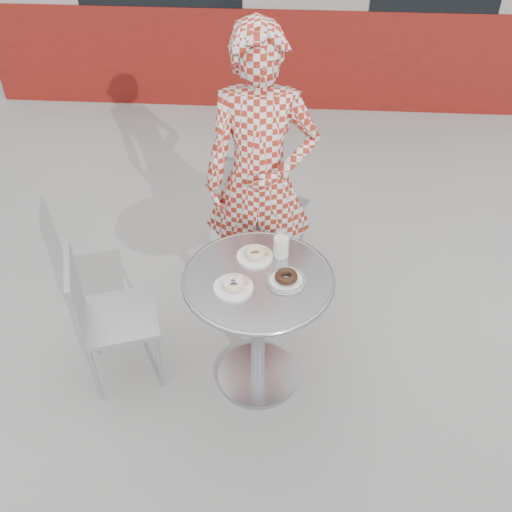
# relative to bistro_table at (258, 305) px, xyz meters

# --- Properties ---
(ground) EXTENTS (60.00, 60.00, 0.00)m
(ground) POSITION_rel_bistro_table_xyz_m (0.01, -0.01, -0.59)
(ground) COLOR #A2A09B
(ground) RESTS_ON ground
(bistro_table) EXTENTS (0.77, 0.77, 0.78)m
(bistro_table) POSITION_rel_bistro_table_xyz_m (0.00, 0.00, 0.00)
(bistro_table) COLOR #B4B4B9
(bistro_table) RESTS_ON ground
(chair_far) EXTENTS (0.58, 0.59, 0.93)m
(chair_far) POSITION_rel_bistro_table_xyz_m (-0.02, 1.01, -0.30)
(chair_far) COLOR #B1B4B9
(chair_far) RESTS_ON ground
(chair_left) EXTENTS (0.52, 0.51, 0.85)m
(chair_left) POSITION_rel_bistro_table_xyz_m (-0.77, 0.00, -0.33)
(chair_left) COLOR #B1B4B9
(chair_left) RESTS_ON ground
(seated_person) EXTENTS (0.67, 0.45, 1.80)m
(seated_person) POSITION_rel_bistro_table_xyz_m (-0.04, 0.70, 0.31)
(seated_person) COLOR #9F2718
(seated_person) RESTS_ON ground
(plate_far) EXTENTS (0.19, 0.19, 0.05)m
(plate_far) POSITION_rel_bistro_table_xyz_m (-0.03, 0.16, 0.21)
(plate_far) COLOR white
(plate_far) RESTS_ON bistro_table
(plate_near) EXTENTS (0.19, 0.19, 0.05)m
(plate_near) POSITION_rel_bistro_table_xyz_m (-0.11, -0.08, 0.21)
(plate_near) COLOR white
(plate_near) RESTS_ON bistro_table
(plate_checker) EXTENTS (0.20, 0.20, 0.05)m
(plate_checker) POSITION_rel_bistro_table_xyz_m (0.14, -0.02, 0.21)
(plate_checker) COLOR white
(plate_checker) RESTS_ON bistro_table
(milk_cup) EXTENTS (0.09, 0.09, 0.13)m
(milk_cup) POSITION_rel_bistro_table_xyz_m (0.11, 0.18, 0.25)
(milk_cup) COLOR white
(milk_cup) RESTS_ON bistro_table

